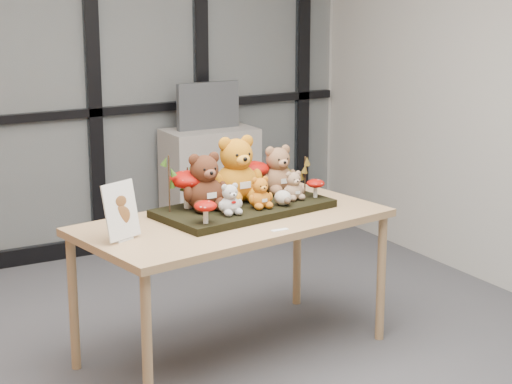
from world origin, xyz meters
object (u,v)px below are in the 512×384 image
mushroom_back_right (253,176)px  mushroom_front_left (206,211)px  plush_cream_hedgehog (283,197)px  bear_tan_back (278,167)px  bear_white_bow (230,197)px  sign_holder (121,214)px  cabinet (210,188)px  diorama_tray (244,208)px  monitor (208,106)px  display_table (233,230)px  bear_pooh_yellow (236,165)px  bear_beige_small (293,184)px  mushroom_back_left (188,188)px  bear_brown_medium (204,178)px  bear_small_yellow (260,191)px  mushroom_front_right (316,187)px

mushroom_back_right → mushroom_front_left: (-0.50, -0.41, -0.04)m
plush_cream_hedgehog → bear_tan_back: bearing=56.0°
bear_white_bow → sign_holder: sign_holder is taller
mushroom_back_right → cabinet: size_ratio=0.23×
diorama_tray → monitor: (0.67, 1.79, 0.28)m
bear_white_bow → cabinet: (0.83, 1.91, -0.46)m
display_table → bear_pooh_yellow: (0.12, 0.18, 0.31)m
sign_holder → bear_beige_small: bearing=-15.1°
display_table → cabinet: (0.78, 1.86, -0.26)m
bear_beige_small → diorama_tray: bearing=165.2°
mushroom_back_left → sign_holder: sign_holder is taller
bear_pooh_yellow → cabinet: 1.89m
bear_tan_back → mushroom_back_right: size_ratio=1.44×
bear_white_bow → sign_holder: bearing=174.2°
bear_beige_small → bear_pooh_yellow: bearing=146.6°
bear_brown_medium → bear_beige_small: size_ratio=1.90×
plush_cream_hedgehog → mushroom_front_left: size_ratio=0.71×
display_table → mushroom_back_left: mushroom_back_left is taller
bear_small_yellow → bear_white_bow: size_ratio=1.04×
mushroom_back_left → bear_beige_small: bearing=-11.4°
bear_small_yellow → mushroom_front_left: bear_small_yellow is taller
bear_brown_medium → bear_tan_back: 0.54m
diorama_tray → bear_tan_back: size_ratio=3.15×
bear_tan_back → diorama_tray: bearing=-162.6°
bear_white_bow → monitor: size_ratio=0.37×
diorama_tray → mushroom_back_right: 0.28m
diorama_tray → monitor: monitor is taller
bear_small_yellow → diorama_tray: bearing=106.0°
mushroom_back_left → mushroom_front_right: bearing=-10.9°
mushroom_back_left → mushroom_front_left: (-0.05, -0.32, -0.05)m
monitor → mushroom_back_right: bearing=-107.7°
display_table → monitor: (0.78, 1.88, 0.36)m
bear_beige_small → mushroom_front_left: bear_beige_small is taller
mushroom_front_right → sign_holder: bearing=-174.3°
sign_holder → diorama_tray: bearing=-10.2°
bear_pooh_yellow → bear_brown_medium: bear_pooh_yellow is taller
display_table → plush_cream_hedgehog: size_ratio=19.31×
bear_white_bow → plush_cream_hedgehog: (0.34, 0.02, -0.05)m
bear_small_yellow → cabinet: 2.03m
bear_small_yellow → bear_brown_medium: bearing=145.4°
bear_tan_back → mushroom_back_right: bearing=156.6°
diorama_tray → cabinet: cabinet is taller
bear_beige_small → mushroom_front_left: bearing=-172.1°
bear_small_yellow → mushroom_back_right: 0.31m
mushroom_back_left → monitor: (0.96, 1.70, 0.14)m
mushroom_front_left → cabinet: (1.01, 2.00, -0.43)m
display_table → mushroom_back_right: size_ratio=8.42×
bear_white_bow → mushroom_back_left: (-0.14, 0.22, 0.02)m
bear_small_yellow → mushroom_back_right: (0.11, 0.28, 0.01)m
mushroom_back_right → mushroom_front_right: size_ratio=1.85×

